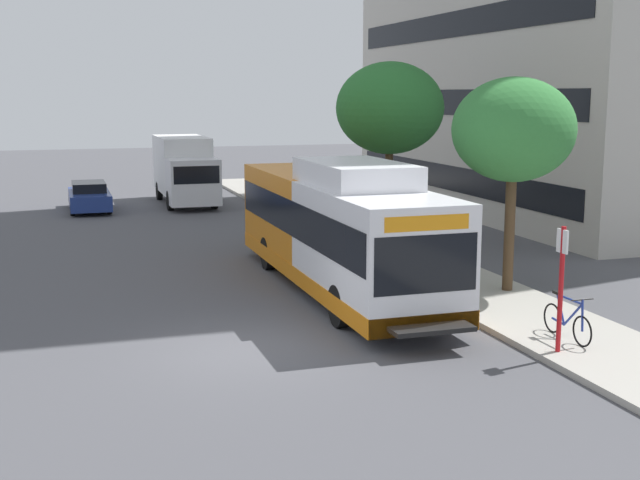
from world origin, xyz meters
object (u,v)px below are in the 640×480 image
street_tree_mid_block (390,109)px  parked_car_far_lane (89,197)px  bus_stop_sign_pole (561,280)px  street_tree_near_stop (513,130)px  transit_bus (337,229)px  box_truck_background (184,168)px  bicycle_parked (567,320)px

street_tree_mid_block → parked_car_far_lane: bearing=128.8°
bus_stop_sign_pole → street_tree_near_stop: size_ratio=0.46×
transit_bus → box_truck_background: bearing=93.6°
transit_bus → street_tree_near_stop: (4.19, -1.92, 2.70)m
bicycle_parked → parked_car_far_lane: 26.33m
transit_bus → box_truck_background: transit_bus is taller
bicycle_parked → bus_stop_sign_pole: bearing=-134.4°
transit_bus → box_truck_background: 19.65m
bus_stop_sign_pole → street_tree_near_stop: (1.82, 5.14, 2.76)m
street_tree_near_stop → box_truck_background: bearing=104.1°
bicycle_parked → street_tree_mid_block: 13.28m
bus_stop_sign_pole → bicycle_parked: size_ratio=1.48×
bus_stop_sign_pole → transit_bus: bearing=108.5°
transit_bus → street_tree_mid_block: 7.99m
street_tree_mid_block → box_truck_background: size_ratio=0.90×
bicycle_parked → street_tree_near_stop: (1.16, 4.47, 3.84)m
bus_stop_sign_pole → box_truck_background: size_ratio=0.37×
bicycle_parked → parked_car_far_lane: size_ratio=0.39×
street_tree_near_stop → street_tree_mid_block: size_ratio=0.89×
street_tree_near_stop → parked_car_far_lane: 22.98m
bicycle_parked → box_truck_background: (-4.26, 25.99, 1.18)m
bus_stop_sign_pole → street_tree_near_stop: street_tree_near_stop is taller
box_truck_background → transit_bus: bearing=-86.4°
transit_bus → street_tree_near_stop: bearing=-24.6°
parked_car_far_lane → box_truck_background: (4.60, 1.20, 1.08)m
box_truck_background → parked_car_far_lane: bearing=-165.4°
transit_bus → parked_car_far_lane: transit_bus is taller
street_tree_mid_block → parked_car_far_lane: street_tree_mid_block is taller
bicycle_parked → street_tree_mid_block: street_tree_mid_block is taller
street_tree_mid_block → parked_car_far_lane: (-9.86, 12.27, -4.17)m
bus_stop_sign_pole → box_truck_background: 26.91m
street_tree_near_stop → street_tree_mid_block: street_tree_mid_block is taller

